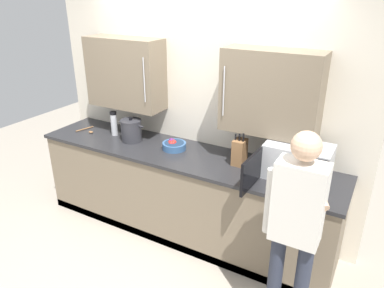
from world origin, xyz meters
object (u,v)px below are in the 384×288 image
(wooden_spoon, at_px, (88,130))
(fruit_bowl, at_px, (174,145))
(person_figure, at_px, (295,221))
(thermos_flask, at_px, (114,123))
(knife_block, at_px, (240,152))
(microwave_oven, at_px, (294,161))
(stock_pot, at_px, (131,130))

(wooden_spoon, bearing_deg, fruit_bowl, 3.22)
(fruit_bowl, bearing_deg, person_figure, -26.90)
(thermos_flask, height_order, wooden_spoon, thermos_flask)
(knife_block, distance_m, wooden_spoon, 1.91)
(knife_block, relative_size, thermos_flask, 1.19)
(fruit_bowl, distance_m, person_figure, 1.65)
(person_figure, bearing_deg, fruit_bowl, 153.10)
(thermos_flask, xyz_separation_m, wooden_spoon, (-0.36, -0.07, -0.13))
(microwave_oven, height_order, stock_pot, microwave_oven)
(fruit_bowl, bearing_deg, thermos_flask, 179.95)
(stock_pot, bearing_deg, microwave_oven, 0.84)
(stock_pot, distance_m, person_figure, 2.12)
(wooden_spoon, height_order, stock_pot, stock_pot)
(knife_block, relative_size, stock_pot, 1.02)
(microwave_oven, height_order, thermos_flask, microwave_oven)
(wooden_spoon, bearing_deg, person_figure, -14.48)
(microwave_oven, relative_size, wooden_spoon, 3.36)
(wooden_spoon, bearing_deg, stock_pot, 2.43)
(microwave_oven, bearing_deg, stock_pot, -179.16)
(fruit_bowl, bearing_deg, stock_pot, -175.82)
(microwave_oven, distance_m, knife_block, 0.52)
(microwave_oven, distance_m, wooden_spoon, 2.42)
(knife_block, xyz_separation_m, thermos_flask, (-1.54, -0.00, 0.01))
(knife_block, height_order, stock_pot, knife_block)
(wooden_spoon, bearing_deg, thermos_flask, 10.44)
(microwave_oven, bearing_deg, person_figure, -73.26)
(thermos_flask, bearing_deg, stock_pot, -7.97)
(stock_pot, bearing_deg, thermos_flask, 172.03)
(fruit_bowl, relative_size, stock_pot, 0.77)
(thermos_flask, bearing_deg, knife_block, 0.11)
(fruit_bowl, height_order, person_figure, person_figure)
(fruit_bowl, height_order, knife_block, knife_block)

